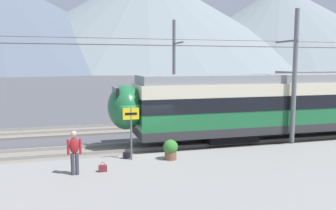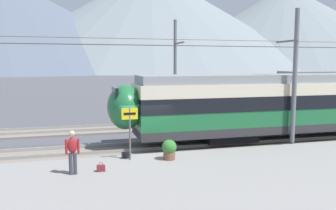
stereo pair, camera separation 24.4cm
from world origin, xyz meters
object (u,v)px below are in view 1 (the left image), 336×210
object	(u,v)px
passenger_walking	(74,150)
potted_plant_platform_edge	(171,149)
handbag_beside_passenger	(103,168)
platform_sign	(131,122)
catenary_mast_mid	(293,76)
catenary_mast_far_side	(175,69)
handbag_near_sign	(127,155)

from	to	relation	value
passenger_walking	potted_plant_platform_edge	bearing A→B (deg)	14.44
passenger_walking	handbag_beside_passenger	world-z (taller)	passenger_walking
platform_sign	handbag_beside_passenger	world-z (taller)	platform_sign
platform_sign	passenger_walking	world-z (taller)	platform_sign
platform_sign	passenger_walking	bearing A→B (deg)	-148.75
platform_sign	catenary_mast_mid	bearing A→B (deg)	7.26
catenary_mast_far_side	platform_sign	world-z (taller)	catenary_mast_far_side
catenary_mast_far_side	platform_sign	distance (m)	11.76
handbag_beside_passenger	potted_plant_platform_edge	distance (m)	3.18
handbag_beside_passenger	handbag_near_sign	world-z (taller)	handbag_near_sign
platform_sign	passenger_walking	size ratio (longest dim) A/B	1.35
passenger_walking	catenary_mast_mid	bearing A→B (deg)	12.97
catenary_mast_mid	potted_plant_platform_edge	world-z (taller)	catenary_mast_mid
passenger_walking	handbag_near_sign	distance (m)	2.94
catenary_mast_far_side	potted_plant_platform_edge	bearing A→B (deg)	-107.49
passenger_walking	handbag_near_sign	xyz separation A→B (m)	(2.23, 1.75, -0.80)
catenary_mast_mid	handbag_beside_passenger	world-z (taller)	catenary_mast_mid
catenary_mast_mid	platform_sign	world-z (taller)	catenary_mast_mid
handbag_beside_passenger	potted_plant_platform_edge	bearing A→B (deg)	17.29
catenary_mast_far_side	handbag_near_sign	bearing A→B (deg)	-117.38
catenary_mast_far_side	catenary_mast_mid	bearing A→B (deg)	-68.24
catenary_mast_far_side	passenger_walking	size ratio (longest dim) A/B	22.85
potted_plant_platform_edge	catenary_mast_far_side	bearing A→B (deg)	72.51
potted_plant_platform_edge	passenger_walking	bearing A→B (deg)	-165.56
platform_sign	handbag_beside_passenger	bearing A→B (deg)	-135.16
catenary_mast_far_side	handbag_near_sign	xyz separation A→B (m)	(-5.24, -10.12, -3.59)
handbag_beside_passenger	catenary_mast_mid	bearing A→B (deg)	13.69
catenary_mast_far_side	passenger_walking	distance (m)	14.30
platform_sign	handbag_beside_passenger	size ratio (longest dim) A/B	6.06
catenary_mast_far_side	handbag_beside_passenger	xyz separation A→B (m)	(-6.43, -11.76, -3.60)
catenary_mast_mid	platform_sign	distance (m)	9.04
passenger_walking	handbag_near_sign	bearing A→B (deg)	38.08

